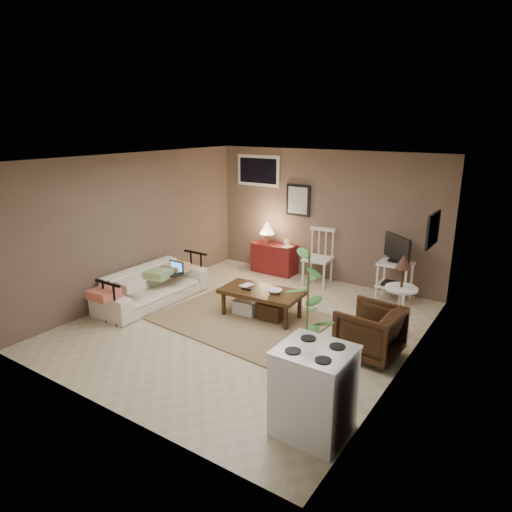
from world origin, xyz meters
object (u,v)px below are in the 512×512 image
Objects in this scene: red_console at (274,255)px; side_table at (402,286)px; spindle_chair at (318,259)px; armchair at (370,329)px; coffee_table at (261,301)px; tv_stand at (395,267)px; potted_plant at (307,314)px; stove at (314,391)px; sofa at (152,280)px.

side_table reaches higher than red_console.
spindle_chair reaches higher than armchair.
coffee_table is 2.32m from tv_stand.
red_console is at bearing 116.54° from coffee_table.
potted_plant is at bearing -16.19° from armchair.
red_console reaches higher than stove.
side_table is 1.61× the size of armchair.
coffee_table is 0.79× the size of potted_plant.
sofa is 3.98m from tv_stand.
tv_stand is (3.28, 2.25, 0.21)m from sofa.
red_console is 0.63× the size of potted_plant.
red_console is 1.39× the size of armchair.
potted_plant is at bearing 122.48° from stove.
potted_plant is (3.23, -0.76, 0.47)m from sofa.
spindle_chair is at bearing 146.09° from side_table.
stove is (2.85, -3.91, 0.09)m from red_console.
potted_plant is (2.39, -3.19, 0.50)m from red_console.
sofa is at bearing -165.24° from coffee_table.
potted_plant reaches higher than armchair.
tv_stand is (1.41, -0.05, 0.11)m from spindle_chair.
potted_plant is (1.36, -3.06, 0.37)m from spindle_chair.
spindle_chair is at bearing -39.11° from sofa.
coffee_table is 1.08× the size of side_table.
coffee_table is 1.81m from armchair.
side_table is (3.73, 1.04, 0.34)m from sofa.
spindle_chair is at bearing 114.02° from potted_plant.
armchair is (0.33, -2.01, -0.23)m from tv_stand.
stove is (-0.04, -2.52, -0.29)m from side_table.
armchair is (1.74, -2.06, -0.12)m from spindle_chair.
stove is (3.69, -1.48, 0.06)m from sofa.
stove is at bearing -46.25° from coffee_table.
spindle_chair is 3.37m from potted_plant.
sofa is 1.90× the size of spindle_chair.
red_console is at bearing 175.81° from tv_stand.
coffee_table is 0.65× the size of sofa.
side_table reaches higher than coffee_table.
side_table is 0.89m from armchair.
side_table reaches higher than tv_stand.
side_table is (1.92, 0.56, 0.47)m from coffee_table.
side_table is 2.54m from stove.
armchair is at bearing -49.75° from spindle_chair.
potted_plant reaches higher than sofa.
coffee_table is at bearing -163.62° from side_table.
coffee_table is at bearing -91.70° from spindle_chair.
red_console is (-0.97, 1.95, 0.09)m from coffee_table.
potted_plant is at bearing -65.98° from spindle_chair.
coffee_table is 2.18m from red_console.
potted_plant reaches higher than coffee_table.
tv_stand is at bearing 50.34° from coffee_table.
spindle_chair is at bearing -135.33° from armchair.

